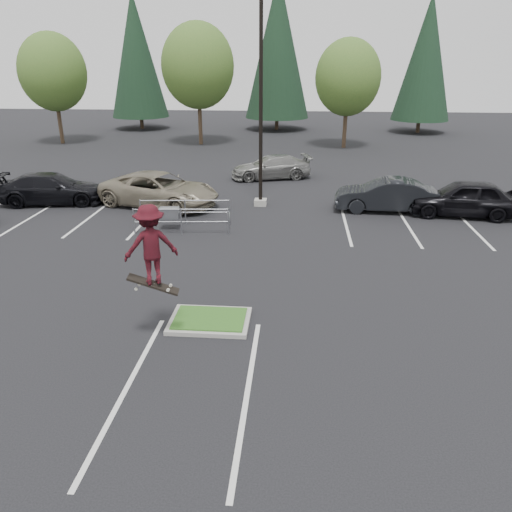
# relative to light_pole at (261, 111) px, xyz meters

# --- Properties ---
(ground) EXTENTS (120.00, 120.00, 0.00)m
(ground) POSITION_rel_light_pole_xyz_m (-0.50, -12.00, -4.56)
(ground) COLOR black
(ground) RESTS_ON ground
(grass_median) EXTENTS (2.20, 1.60, 0.16)m
(grass_median) POSITION_rel_light_pole_xyz_m (-0.50, -12.00, -4.48)
(grass_median) COLOR #9C9991
(grass_median) RESTS_ON ground
(stall_lines) EXTENTS (22.62, 17.60, 0.01)m
(stall_lines) POSITION_rel_light_pole_xyz_m (-1.85, -5.98, -4.56)
(stall_lines) COLOR silver
(stall_lines) RESTS_ON ground
(light_pole) EXTENTS (0.70, 0.60, 10.12)m
(light_pole) POSITION_rel_light_pole_xyz_m (0.00, 0.00, 0.00)
(light_pole) COLOR #9C9991
(light_pole) RESTS_ON ground
(decid_a) EXTENTS (5.44, 5.44, 8.91)m
(decid_a) POSITION_rel_light_pole_xyz_m (-18.51, 18.03, 1.02)
(decid_a) COLOR #38281C
(decid_a) RESTS_ON ground
(decid_b) EXTENTS (5.89, 5.89, 9.64)m
(decid_b) POSITION_rel_light_pole_xyz_m (-6.51, 18.53, 1.48)
(decid_b) COLOR #38281C
(decid_b) RESTS_ON ground
(decid_c) EXTENTS (5.12, 5.12, 8.38)m
(decid_c) POSITION_rel_light_pole_xyz_m (5.49, 17.83, 0.69)
(decid_c) COLOR #38281C
(decid_c) RESTS_ON ground
(conif_a) EXTENTS (5.72, 5.72, 13.00)m
(conif_a) POSITION_rel_light_pole_xyz_m (-14.50, 28.00, 2.54)
(conif_a) COLOR #38281C
(conif_a) RESTS_ON ground
(conif_b) EXTENTS (6.38, 6.38, 14.50)m
(conif_b) POSITION_rel_light_pole_xyz_m (-0.50, 28.50, 3.29)
(conif_b) COLOR #38281C
(conif_b) RESTS_ON ground
(conif_c) EXTENTS (5.50, 5.50, 12.50)m
(conif_c) POSITION_rel_light_pole_xyz_m (13.50, 27.50, 2.29)
(conif_c) COLOR #38281C
(conif_c) RESTS_ON ground
(cart_corral) EXTENTS (4.08, 1.79, 1.12)m
(cart_corral) POSITION_rel_light_pole_xyz_m (-3.45, -4.04, -3.85)
(cart_corral) COLOR gray
(cart_corral) RESTS_ON ground
(skateboarder) EXTENTS (1.49, 1.21, 2.31)m
(skateboarder) POSITION_rel_light_pole_xyz_m (-1.70, -13.00, -1.93)
(skateboarder) COLOR black
(skateboarder) RESTS_ON ground
(car_l_tan) EXTENTS (6.46, 4.43, 1.64)m
(car_l_tan) POSITION_rel_light_pole_xyz_m (-5.00, -0.50, -3.74)
(car_l_tan) COLOR gray
(car_l_tan) RESTS_ON ground
(car_l_black) EXTENTS (5.51, 2.94, 1.52)m
(car_l_black) POSITION_rel_light_pole_xyz_m (-10.50, -0.50, -3.80)
(car_l_black) COLOR black
(car_l_black) RESTS_ON ground
(car_r_charc) EXTENTS (4.80, 1.88, 1.56)m
(car_r_charc) POSITION_rel_light_pole_xyz_m (6.00, -0.50, -3.78)
(car_r_charc) COLOR black
(car_r_charc) RESTS_ON ground
(car_r_black) EXTENTS (5.13, 2.53, 1.68)m
(car_r_black) POSITION_rel_light_pole_xyz_m (9.50, -0.96, -3.72)
(car_r_black) COLOR black
(car_r_black) RESTS_ON ground
(car_far_silver) EXTENTS (5.15, 3.18, 1.39)m
(car_far_silver) POSITION_rel_light_pole_xyz_m (0.24, 6.00, -3.86)
(car_far_silver) COLOR gray
(car_far_silver) RESTS_ON ground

